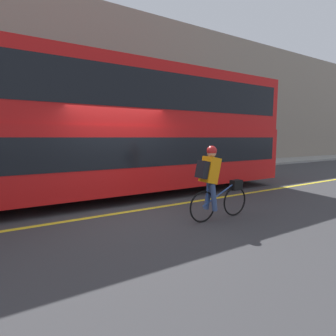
# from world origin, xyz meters

# --- Properties ---
(ground_plane) EXTENTS (80.00, 80.00, 0.00)m
(ground_plane) POSITION_xyz_m (0.00, 0.00, 0.00)
(ground_plane) COLOR #38383A
(road_center_line) EXTENTS (50.00, 0.14, 0.01)m
(road_center_line) POSITION_xyz_m (0.00, -0.19, 0.00)
(road_center_line) COLOR yellow
(road_center_line) RESTS_ON ground_plane
(sidewalk_curb) EXTENTS (60.00, 2.51, 0.14)m
(sidewalk_curb) POSITION_xyz_m (0.00, 6.15, 0.07)
(sidewalk_curb) COLOR gray
(sidewalk_curb) RESTS_ON ground_plane
(building_facade) EXTENTS (60.00, 0.30, 8.43)m
(building_facade) POSITION_xyz_m (0.00, 7.56, 4.22)
(building_facade) COLOR gray
(building_facade) RESTS_ON ground_plane
(bus) EXTENTS (11.51, 2.53, 3.82)m
(bus) POSITION_xyz_m (0.27, 1.54, 2.11)
(bus) COLOR black
(bus) RESTS_ON ground_plane
(cyclist_on_bike) EXTENTS (1.59, 0.32, 1.60)m
(cyclist_on_bike) POSITION_xyz_m (1.33, -1.71, 0.86)
(cyclist_on_bike) COLOR black
(cyclist_on_bike) RESTS_ON ground_plane
(street_sign_post) EXTENTS (0.36, 0.09, 2.49)m
(street_sign_post) POSITION_xyz_m (-1.60, 6.02, 1.53)
(street_sign_post) COLOR #59595B
(street_sign_post) RESTS_ON sidewalk_curb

